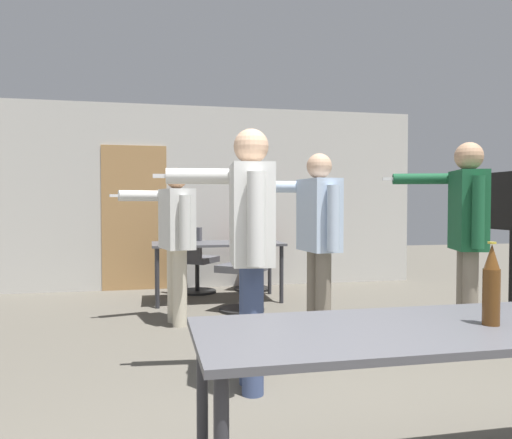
% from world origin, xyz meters
% --- Properties ---
extents(back_wall, '(6.27, 0.12, 2.64)m').
position_xyz_m(back_wall, '(-0.03, 6.07, 1.31)').
color(back_wall, beige).
rests_on(back_wall, ground_plane).
extents(conference_table_near, '(1.91, 0.71, 0.74)m').
position_xyz_m(conference_table_near, '(0.23, 0.57, 0.67)').
color(conference_table_near, '#4C4C51').
rests_on(conference_table_near, ground_plane).
extents(conference_table_far, '(1.62, 0.74, 0.74)m').
position_xyz_m(conference_table_far, '(-0.05, 4.98, 0.66)').
color(conference_table_far, '#4C4C51').
rests_on(conference_table_far, ground_plane).
extents(person_right_polo, '(0.82, 0.66, 1.67)m').
position_xyz_m(person_right_polo, '(0.57, 2.94, 1.00)').
color(person_right_polo, slate).
rests_on(person_right_polo, ground_plane).
extents(person_near_casual, '(0.78, 0.73, 1.72)m').
position_xyz_m(person_near_casual, '(-0.24, 1.95, 1.03)').
color(person_near_casual, '#3D4C75').
rests_on(person_near_casual, ground_plane).
extents(person_left_plaid, '(0.85, 0.68, 1.59)m').
position_xyz_m(person_left_plaid, '(-0.63, 3.85, 0.95)').
color(person_left_plaid, beige).
rests_on(person_left_plaid, ground_plane).
extents(person_far_watching, '(0.73, 0.74, 1.74)m').
position_xyz_m(person_far_watching, '(1.70, 2.45, 1.06)').
color(person_far_watching, slate).
rests_on(person_far_watching, ground_plane).
extents(office_chair_near_pushed, '(0.67, 0.69, 0.95)m').
position_xyz_m(office_chair_near_pushed, '(0.19, 4.38, 0.45)').
color(office_chair_near_pushed, black).
rests_on(office_chair_near_pushed, ground_plane).
extents(office_chair_far_left, '(0.66, 0.68, 0.92)m').
position_xyz_m(office_chair_far_left, '(0.58, 5.73, 0.43)').
color(office_chair_far_left, black).
rests_on(office_chair_far_left, ground_plane).
extents(office_chair_side_rolled, '(0.67, 0.69, 0.92)m').
position_xyz_m(office_chair_side_rolled, '(-0.30, 5.55, 0.43)').
color(office_chair_side_rolled, black).
rests_on(office_chair_side_rolled, ground_plane).
extents(beer_bottle, '(0.07, 0.07, 0.34)m').
position_xyz_m(beer_bottle, '(0.48, 0.52, 0.90)').
color(beer_bottle, '#563314').
rests_on(beer_bottle, conference_table_near).
extents(drink_cup, '(0.07, 0.07, 0.10)m').
position_xyz_m(drink_cup, '(0.32, 5.01, 0.79)').
color(drink_cup, '#232328').
rests_on(drink_cup, conference_table_far).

